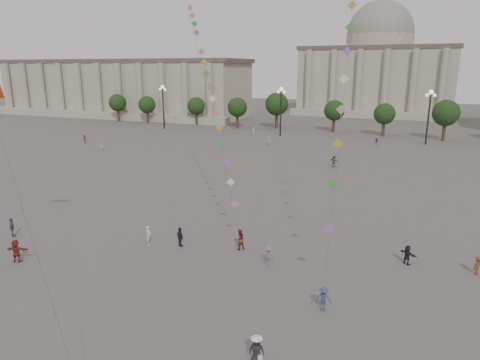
% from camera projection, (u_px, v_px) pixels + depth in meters
% --- Properties ---
extents(ground, '(360.00, 360.00, 0.00)m').
position_uv_depth(ground, '(194.00, 307.00, 27.40)').
color(ground, '#514E4C').
rests_on(ground, ground).
extents(hall_west, '(84.00, 26.22, 17.20)m').
position_uv_depth(hall_west, '(121.00, 88.00, 136.38)').
color(hall_west, '#A39C89').
rests_on(hall_west, ground).
extents(hall_central, '(48.30, 34.30, 35.50)m').
position_uv_depth(hall_central, '(377.00, 69.00, 139.81)').
color(hall_central, '#A39C89').
rests_on(hall_central, ground).
extents(tree_row, '(137.12, 5.12, 8.00)m').
position_uv_depth(tree_row, '(355.00, 111.00, 96.07)').
color(tree_row, '#35271A').
rests_on(tree_row, ground).
extents(lamp_post_far_west, '(2.00, 0.90, 10.65)m').
position_uv_depth(lamp_post_far_west, '(163.00, 99.00, 104.47)').
color(lamp_post_far_west, '#262628').
rests_on(lamp_post_far_west, ground).
extents(lamp_post_mid_west, '(2.00, 0.90, 10.65)m').
position_uv_depth(lamp_post_mid_west, '(281.00, 102.00, 93.75)').
color(lamp_post_mid_west, '#262628').
rests_on(lamp_post_mid_west, ground).
extents(lamp_post_mid_east, '(2.00, 0.90, 10.65)m').
position_uv_depth(lamp_post_mid_east, '(430.00, 107.00, 83.03)').
color(lamp_post_mid_east, '#262628').
rests_on(lamp_post_mid_east, ground).
extents(person_crowd_0, '(0.94, 0.65, 1.48)m').
position_uv_depth(person_crowd_0, '(377.00, 142.00, 83.76)').
color(person_crowd_0, '#37447C').
rests_on(person_crowd_0, ground).
extents(person_crowd_1, '(0.97, 0.90, 1.60)m').
position_uv_depth(person_crowd_1, '(102.00, 147.00, 78.02)').
color(person_crowd_1, silver).
rests_on(person_crowd_1, ground).
extents(person_crowd_2, '(0.87, 1.18, 1.64)m').
position_uv_depth(person_crowd_2, '(85.00, 139.00, 86.58)').
color(person_crowd_2, maroon).
rests_on(person_crowd_2, ground).
extents(person_crowd_3, '(1.44, 1.21, 1.55)m').
position_uv_depth(person_crowd_3, '(407.00, 255.00, 33.18)').
color(person_crowd_3, black).
rests_on(person_crowd_3, ground).
extents(person_crowd_4, '(1.71, 1.31, 1.81)m').
position_uv_depth(person_crowd_4, '(269.00, 141.00, 83.63)').
color(person_crowd_4, white).
rests_on(person_crowd_4, ground).
extents(person_crowd_6, '(1.06, 0.66, 1.57)m').
position_uv_depth(person_crowd_6, '(269.00, 256.00, 32.95)').
color(person_crowd_6, slate).
rests_on(person_crowd_6, ground).
extents(person_crowd_8, '(1.06, 1.07, 1.48)m').
position_uv_depth(person_crowd_8, '(478.00, 265.00, 31.48)').
color(person_crowd_8, brown).
rests_on(person_crowd_8, ground).
extents(person_crowd_10, '(0.69, 0.83, 1.95)m').
position_uv_depth(person_crowd_10, '(254.00, 132.00, 95.12)').
color(person_crowd_10, silver).
rests_on(person_crowd_10, ground).
extents(person_crowd_12, '(1.72, 1.38, 1.83)m').
position_uv_depth(person_crowd_12, '(334.00, 161.00, 65.50)').
color(person_crowd_12, slate).
rests_on(person_crowd_12, ground).
extents(person_crowd_13, '(0.58, 0.72, 1.70)m').
position_uv_depth(person_crowd_13, '(149.00, 236.00, 36.77)').
color(person_crowd_13, silver).
rests_on(person_crowd_13, ground).
extents(tourist_1, '(1.08, 0.89, 1.72)m').
position_uv_depth(tourist_1, '(180.00, 237.00, 36.43)').
color(tourist_1, black).
rests_on(tourist_1, ground).
extents(tourist_2, '(1.80, 1.05, 1.85)m').
position_uv_depth(tourist_2, '(16.00, 251.00, 33.53)').
color(tourist_2, maroon).
rests_on(tourist_2, ground).
extents(tourist_3, '(1.02, 1.07, 1.78)m').
position_uv_depth(tourist_3, '(12.00, 227.00, 38.56)').
color(tourist_3, slate).
rests_on(tourist_3, ground).
extents(kite_flyer_0, '(1.11, 1.10, 1.81)m').
position_uv_depth(kite_flyer_0, '(240.00, 239.00, 35.81)').
color(kite_flyer_0, maroon).
rests_on(kite_flyer_0, ground).
extents(kite_flyer_1, '(1.16, 0.83, 1.62)m').
position_uv_depth(kite_flyer_1, '(323.00, 299.00, 26.79)').
color(kite_flyer_1, navy).
rests_on(kite_flyer_1, ground).
extents(hat_person, '(0.90, 0.69, 1.69)m').
position_uv_depth(hat_person, '(257.00, 350.00, 21.85)').
color(hat_person, black).
rests_on(hat_person, ground).
extents(kite_train_west, '(26.23, 35.39, 56.00)m').
position_uv_depth(kite_train_west, '(193.00, 24.00, 52.71)').
color(kite_train_west, '#3F3F3F').
rests_on(kite_train_west, ground).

